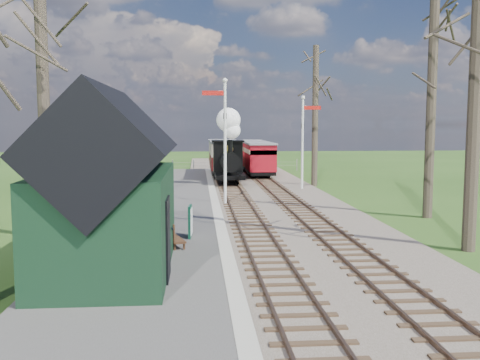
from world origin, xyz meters
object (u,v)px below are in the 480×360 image
(station_shed, at_px, (111,191))
(locomotive, at_px, (229,152))
(sign_board, at_px, (190,221))
(semaphore_far, at_px, (304,135))
(bench, at_px, (171,234))
(person, at_px, (167,232))
(semaphore_near, at_px, (224,132))
(coach, at_px, (224,156))
(red_carriage_a, at_px, (260,158))
(red_carriage_b, at_px, (252,154))

(station_shed, xyz_separation_m, locomotive, (4.29, 20.97, -0.06))
(station_shed, distance_m, sign_board, 4.59)
(semaphore_far, height_order, bench, semaphore_far)
(semaphore_far, relative_size, person, 3.89)
(semaphore_near, distance_m, person, 11.45)
(sign_board, bearing_deg, person, -102.56)
(station_shed, xyz_separation_m, semaphore_near, (3.53, 12.00, 1.35))
(sign_board, bearing_deg, semaphore_far, 64.76)
(coach, height_order, bench, coach)
(locomotive, relative_size, red_carriage_a, 0.97)
(red_carriage_a, distance_m, bench, 23.87)
(station_shed, xyz_separation_m, red_carriage_a, (6.90, 25.76, -0.80))
(station_shed, xyz_separation_m, person, (1.38, 1.08, -1.33))
(station_shed, height_order, semaphore_near, semaphore_near)
(locomotive, distance_m, red_carriage_b, 10.64)
(station_shed, relative_size, coach, 0.82)
(locomotive, bearing_deg, bench, -98.86)
(sign_board, height_order, person, person)
(semaphore_far, relative_size, locomotive, 1.18)
(person, bearing_deg, station_shed, 120.26)
(red_carriage_b, bearing_deg, coach, -121.63)
(station_shed, bearing_deg, red_carriage_b, 77.56)
(coach, distance_m, person, 26.13)
(person, bearing_deg, sign_board, -20.38)
(semaphore_near, distance_m, bench, 10.16)
(locomotive, bearing_deg, red_carriage_b, 75.76)
(semaphore_near, distance_m, coach, 15.19)
(semaphore_far, relative_size, coach, 0.74)
(semaphore_far, xyz_separation_m, person, (-7.29, -16.92, -2.42))
(station_shed, distance_m, semaphore_far, 20.01)
(station_shed, relative_size, red_carriage_a, 1.26)
(sign_board, bearing_deg, coach, 84.34)
(station_shed, height_order, coach, station_shed)
(semaphore_near, bearing_deg, station_shed, -106.38)
(station_shed, bearing_deg, red_carriage_a, 75.01)
(locomotive, xyz_separation_m, person, (-2.90, -19.89, -1.28))
(sign_board, bearing_deg, bench, -114.33)
(person, bearing_deg, red_carriage_a, -20.42)
(locomotive, height_order, sign_board, locomotive)
(semaphore_far, distance_m, bench, 17.30)
(coach, height_order, red_carriage_b, coach)
(red_carriage_a, distance_m, red_carriage_b, 5.50)
(locomotive, bearing_deg, semaphore_near, -94.82)
(locomotive, distance_m, red_carriage_a, 5.51)
(station_shed, distance_m, bench, 3.37)
(station_shed, height_order, red_carriage_b, station_shed)
(sign_board, bearing_deg, semaphore_near, 79.37)
(red_carriage_b, bearing_deg, semaphore_near, -99.92)
(person, bearing_deg, bench, -9.01)
(person, bearing_deg, semaphore_near, -18.94)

